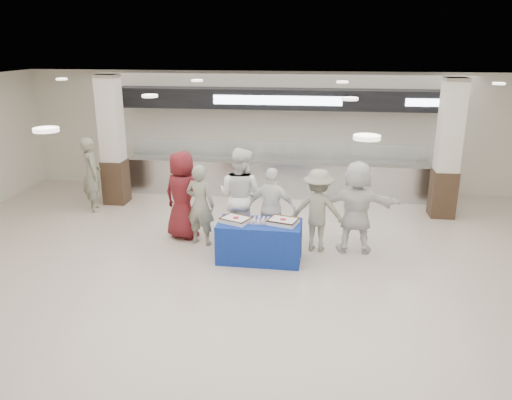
# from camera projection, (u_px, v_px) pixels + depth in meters

# --- Properties ---
(ground) EXTENTS (14.00, 14.00, 0.00)m
(ground) POSITION_uv_depth(u_px,v_px,m) (248.00, 289.00, 8.36)
(ground) COLOR beige
(ground) RESTS_ON ground
(serving_line) EXTENTS (8.70, 0.85, 2.80)m
(serving_line) POSITION_uv_depth(u_px,v_px,m) (278.00, 152.00, 13.10)
(serving_line) COLOR silver
(serving_line) RESTS_ON ground
(column_left) EXTENTS (0.55, 0.55, 3.20)m
(column_left) POSITION_uv_depth(u_px,v_px,m) (113.00, 144.00, 12.35)
(column_left) COLOR #332217
(column_left) RESTS_ON ground
(column_right) EXTENTS (0.55, 0.55, 3.20)m
(column_right) POSITION_uv_depth(u_px,v_px,m) (448.00, 152.00, 11.37)
(column_right) COLOR #332217
(column_right) RESTS_ON ground
(display_table) EXTENTS (1.56, 0.81, 0.75)m
(display_table) POSITION_uv_depth(u_px,v_px,m) (259.00, 241.00, 9.36)
(display_table) COLOR #163599
(display_table) RESTS_ON ground
(sheet_cake_left) EXTENTS (0.62, 0.56, 0.10)m
(sheet_cake_left) POSITION_uv_depth(u_px,v_px,m) (236.00, 219.00, 9.26)
(sheet_cake_left) COLOR white
(sheet_cake_left) RESTS_ON display_table
(sheet_cake_right) EXTENTS (0.61, 0.53, 0.11)m
(sheet_cake_right) POSITION_uv_depth(u_px,v_px,m) (283.00, 221.00, 9.17)
(sheet_cake_right) COLOR white
(sheet_cake_right) RESTS_ON display_table
(cupcake_tray) EXTENTS (0.43, 0.32, 0.07)m
(cupcake_tray) POSITION_uv_depth(u_px,v_px,m) (259.00, 220.00, 9.26)
(cupcake_tray) COLOR silver
(cupcake_tray) RESTS_ON display_table
(civilian_maroon) EXTENTS (1.06, 0.90, 1.85)m
(civilian_maroon) POSITION_uv_depth(u_px,v_px,m) (183.00, 195.00, 10.28)
(civilian_maroon) COLOR maroon
(civilian_maroon) RESTS_ON ground
(soldier_a) EXTENTS (0.69, 0.53, 1.66)m
(soldier_a) POSITION_uv_depth(u_px,v_px,m) (200.00, 205.00, 9.97)
(soldier_a) COLOR gray
(soldier_a) RESTS_ON ground
(chef_tall) EXTENTS (1.17, 1.05, 1.97)m
(chef_tall) POSITION_uv_depth(u_px,v_px,m) (240.00, 196.00, 10.02)
(chef_tall) COLOR white
(chef_tall) RESTS_ON ground
(chef_short) EXTENTS (1.01, 0.55, 1.64)m
(chef_short) POSITION_uv_depth(u_px,v_px,m) (272.00, 208.00, 9.80)
(chef_short) COLOR white
(chef_short) RESTS_ON ground
(soldier_b) EXTENTS (1.14, 0.75, 1.64)m
(soldier_b) POSITION_uv_depth(u_px,v_px,m) (318.00, 210.00, 9.69)
(soldier_b) COLOR gray
(soldier_b) RESTS_ON ground
(civilian_white) EXTENTS (1.70, 0.55, 1.83)m
(civilian_white) POSITION_uv_depth(u_px,v_px,m) (356.00, 207.00, 9.59)
(civilian_white) COLOR white
(civilian_white) RESTS_ON ground
(soldier_bg) EXTENTS (0.73, 0.79, 1.80)m
(soldier_bg) POSITION_uv_depth(u_px,v_px,m) (92.00, 174.00, 11.97)
(soldier_bg) COLOR gray
(soldier_bg) RESTS_ON ground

